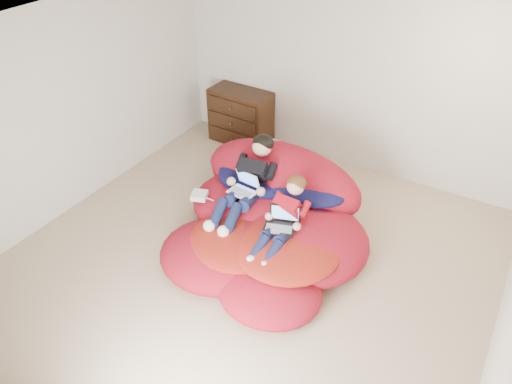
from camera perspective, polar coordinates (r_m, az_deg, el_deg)
name	(u,v)px	position (r m, az deg, el deg)	size (l,w,h in m)	color
room_shell	(251,246)	(5.48, -0.54, -6.20)	(5.10, 5.10, 2.77)	tan
dresser	(241,117)	(7.66, -1.77, 8.58)	(0.95, 0.54, 0.83)	black
beanbag_pile	(270,218)	(5.78, 1.56, -2.99)	(2.43, 2.44, 0.93)	#A91324
cream_pillow	(273,150)	(6.38, 2.01, 4.80)	(0.44, 0.28, 0.28)	white
older_boy	(249,178)	(5.71, -0.80, 1.66)	(0.40, 1.19, 0.74)	black
younger_boy	(285,215)	(5.28, 3.32, -2.62)	(0.30, 0.97, 0.65)	#A60E1B
laptop_white	(245,186)	(5.68, -1.32, 0.67)	(0.32, 0.31, 0.21)	white
laptop_black	(282,222)	(5.27, 2.99, -3.39)	(0.38, 0.36, 0.24)	black
power_adapter	(200,195)	(5.92, -6.47, -0.39)	(0.18, 0.18, 0.07)	white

